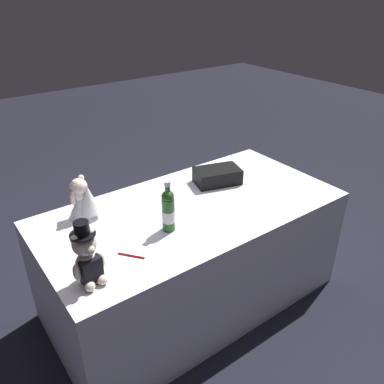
# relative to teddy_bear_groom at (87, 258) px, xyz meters

# --- Properties ---
(ground_plane) EXTENTS (12.00, 12.00, 0.00)m
(ground_plane) POSITION_rel_teddy_bear_groom_xyz_m (0.75, 0.26, -0.84)
(ground_plane) COLOR black
(reception_table) EXTENTS (1.79, 0.90, 0.71)m
(reception_table) POSITION_rel_teddy_bear_groom_xyz_m (0.75, 0.26, -0.48)
(reception_table) COLOR white
(reception_table) RESTS_ON ground_plane
(teddy_bear_groom) EXTENTS (0.15, 0.14, 0.31)m
(teddy_bear_groom) POSITION_rel_teddy_bear_groom_xyz_m (0.00, 0.00, 0.00)
(teddy_bear_groom) COLOR beige
(teddy_bear_groom) RESTS_ON reception_table
(teddy_bear_bride) EXTENTS (0.19, 0.20, 0.24)m
(teddy_bear_bride) POSITION_rel_teddy_bear_groom_xyz_m (0.20, 0.53, -0.02)
(teddy_bear_bride) COLOR white
(teddy_bear_bride) RESTS_ON reception_table
(champagne_bottle) EXTENTS (0.07, 0.07, 0.29)m
(champagne_bottle) POSITION_rel_teddy_bear_groom_xyz_m (0.51, 0.14, -0.01)
(champagne_bottle) COLOR #23521B
(champagne_bottle) RESTS_ON reception_table
(signing_pen) EXTENTS (0.10, 0.12, 0.01)m
(signing_pen) POSITION_rel_teddy_bear_groom_xyz_m (0.23, 0.06, -0.13)
(signing_pen) COLOR maroon
(signing_pen) RESTS_ON reception_table
(gift_case_black) EXTENTS (0.33, 0.25, 0.10)m
(gift_case_black) POSITION_rel_teddy_bear_groom_xyz_m (1.07, 0.41, -0.08)
(gift_case_black) COLOR black
(gift_case_black) RESTS_ON reception_table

